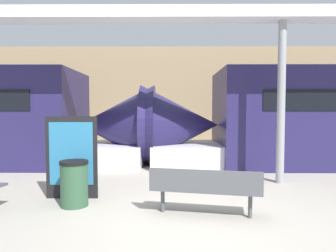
{
  "coord_description": "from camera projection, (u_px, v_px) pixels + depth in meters",
  "views": [
    {
      "loc": [
        -0.41,
        -4.88,
        1.81
      ],
      "look_at": [
        -0.45,
        2.79,
        1.4
      ],
      "focal_mm": 32.0,
      "sensor_mm": 36.0,
      "label": 1
    }
  ],
  "objects": [
    {
      "name": "station_wall",
      "position": [
        178.0,
        97.0,
        15.17
      ],
      "size": [
        56.0,
        0.2,
        5.0
      ],
      "primitive_type": "cube",
      "color": "#9E8460",
      "rests_on": "ground_plane"
    },
    {
      "name": "trash_bin",
      "position": [
        74.0,
        183.0,
        5.62
      ],
      "size": [
        0.53,
        0.53,
        0.86
      ],
      "color": "#2D5138",
      "rests_on": "ground_plane"
    },
    {
      "name": "poster_board",
      "position": [
        72.0,
        157.0,
        6.1
      ],
      "size": [
        1.04,
        0.07,
        1.68
      ],
      "color": "black",
      "rests_on": "ground_plane"
    },
    {
      "name": "canopy_beam",
      "position": [
        283.0,
        14.0,
        7.22
      ],
      "size": [
        28.0,
        0.6,
        0.28
      ],
      "primitive_type": "cube",
      "color": "silver",
      "rests_on": "support_column_near"
    },
    {
      "name": "support_column_near",
      "position": [
        281.0,
        103.0,
        7.33
      ],
      "size": [
        0.19,
        0.19,
        3.98
      ],
      "primitive_type": "cylinder",
      "color": "gray",
      "rests_on": "ground_plane"
    },
    {
      "name": "ground_plane",
      "position": [
        194.0,
        219.0,
        4.96
      ],
      "size": [
        60.0,
        60.0,
        0.0
      ],
      "primitive_type": "plane",
      "color": "#A8A093"
    },
    {
      "name": "bench_near",
      "position": [
        205.0,
        187.0,
        5.07
      ],
      "size": [
        1.93,
        0.8,
        0.82
      ],
      "rotation": [
        0.0,
        0.0,
        -0.2
      ],
      "color": "#4C4F54",
      "rests_on": "ground_plane"
    }
  ]
}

